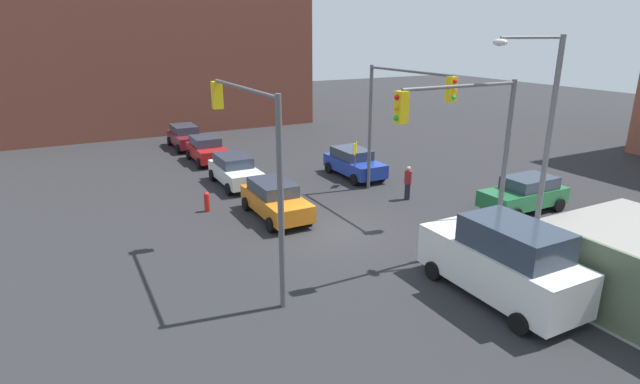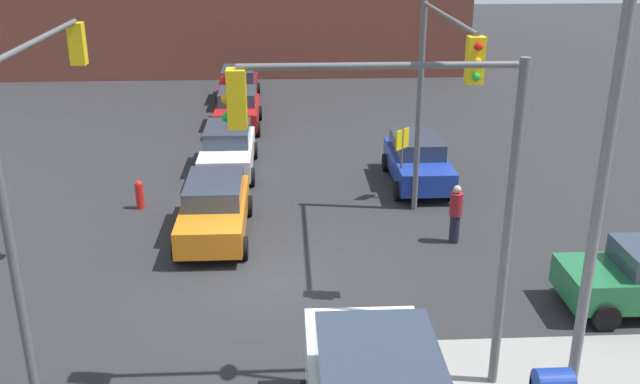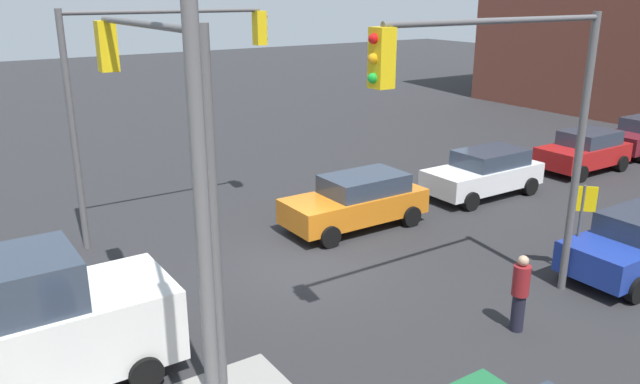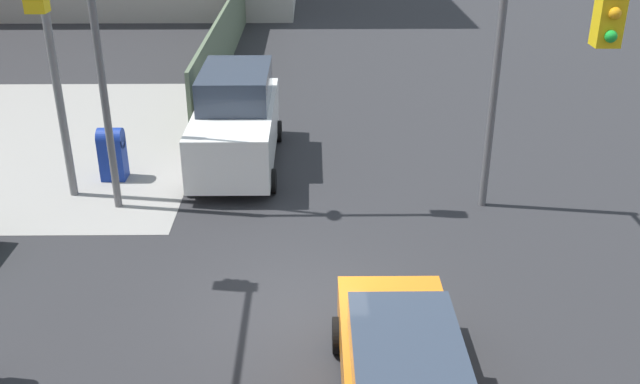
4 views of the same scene
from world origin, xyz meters
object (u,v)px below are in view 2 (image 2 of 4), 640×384
object	(u,v)px
traffic_signal_ne_corner	(404,165)
sedan_maroon	(239,85)
street_lamp_corner	(581,169)
fire_hydrant	(140,194)
coupe_orange	(214,208)
coupe_red	(238,109)
traffic_signal_nw_corner	(438,80)
coupe_blue	(418,160)
pedestrian_crossing	(456,213)
hatchback_white	(228,149)
traffic_signal_se_corner	(40,131)

from	to	relation	value
traffic_signal_ne_corner	sedan_maroon	size ratio (longest dim) A/B	1.52
traffic_signal_ne_corner	street_lamp_corner	world-z (taller)	street_lamp_corner
fire_hydrant	coupe_orange	distance (m)	3.37
street_lamp_corner	coupe_red	size ratio (longest dim) A/B	2.04
sedan_maroon	coupe_red	size ratio (longest dim) A/B	1.09
traffic_signal_nw_corner	traffic_signal_ne_corner	world-z (taller)	same
street_lamp_corner	coupe_blue	bearing A→B (deg)	-177.85
traffic_signal_nw_corner	pedestrian_crossing	xyz separation A→B (m)	(0.10, 0.70, -3.77)
traffic_signal_nw_corner	coupe_blue	bearing A→B (deg)	174.01
hatchback_white	pedestrian_crossing	size ratio (longest dim) A/B	2.54
street_lamp_corner	sedan_maroon	bearing A→B (deg)	-163.17
coupe_red	street_lamp_corner	bearing A→B (deg)	20.10
street_lamp_corner	pedestrian_crossing	bearing A→B (deg)	-178.05
fire_hydrant	coupe_orange	size ratio (longest dim) A/B	0.21
fire_hydrant	traffic_signal_se_corner	bearing A→B (deg)	-2.40
traffic_signal_ne_corner	fire_hydrant	size ratio (longest dim) A/B	6.91
coupe_blue	pedestrian_crossing	world-z (taller)	pedestrian_crossing
street_lamp_corner	sedan_maroon	world-z (taller)	street_lamp_corner
sedan_maroon	coupe_red	distance (m)	4.78
coupe_blue	pedestrian_crossing	distance (m)	4.82
traffic_signal_ne_corner	coupe_red	world-z (taller)	traffic_signal_ne_corner
hatchback_white	sedan_maroon	bearing A→B (deg)	-178.94
traffic_signal_nw_corner	coupe_blue	world-z (taller)	traffic_signal_nw_corner
traffic_signal_nw_corner	traffic_signal_ne_corner	xyz separation A→B (m)	(6.60, -1.98, -0.06)
coupe_orange	coupe_blue	bearing A→B (deg)	120.96
traffic_signal_nw_corner	hatchback_white	distance (m)	9.63
sedan_maroon	coupe_red	world-z (taller)	same
traffic_signal_ne_corner	coupe_blue	xyz separation A→B (m)	(-11.32, 2.47, -3.77)
traffic_signal_nw_corner	sedan_maroon	bearing A→B (deg)	-159.38
traffic_signal_se_corner	coupe_red	xyz separation A→B (m)	(-16.34, 2.89, -3.82)
coupe_orange	street_lamp_corner	bearing A→B (deg)	41.66
coupe_orange	hatchback_white	xyz separation A→B (m)	(-5.61, -0.01, -0.00)
sedan_maroon	fire_hydrant	bearing A→B (deg)	-9.62
hatchback_white	traffic_signal_se_corner	bearing A→B (deg)	-15.07
coupe_orange	sedan_maroon	xyz separation A→B (m)	(-16.11, -0.20, -0.00)
hatchback_white	coupe_red	xyz separation A→B (m)	(-5.72, 0.03, -0.00)
hatchback_white	coupe_orange	bearing A→B (deg)	0.08
street_lamp_corner	traffic_signal_nw_corner	bearing A→B (deg)	-172.56
traffic_signal_nw_corner	street_lamp_corner	xyz separation A→B (m)	(7.21, 0.94, 0.03)
traffic_signal_ne_corner	pedestrian_crossing	bearing A→B (deg)	157.60
coupe_orange	coupe_red	world-z (taller)	same
traffic_signal_se_corner	coupe_blue	size ratio (longest dim) A/B	1.52
hatchback_white	pedestrian_crossing	bearing A→B (deg)	46.68
sedan_maroon	pedestrian_crossing	size ratio (longest dim) A/B	2.48
traffic_signal_nw_corner	coupe_blue	size ratio (longest dim) A/B	1.52
traffic_signal_ne_corner	pedestrian_crossing	distance (m)	7.95
coupe_orange	pedestrian_crossing	world-z (taller)	pedestrian_crossing
traffic_signal_nw_corner	street_lamp_corner	bearing A→B (deg)	7.44
traffic_signal_ne_corner	coupe_orange	size ratio (longest dim) A/B	1.46
coupe_blue	pedestrian_crossing	xyz separation A→B (m)	(4.82, 0.21, 0.05)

